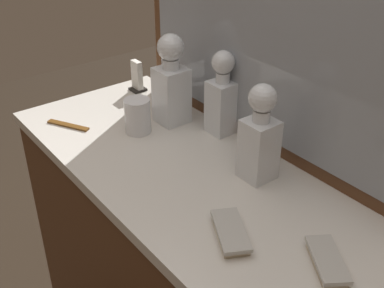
{
  "coord_description": "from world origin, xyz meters",
  "views": [
    {
      "loc": [
        0.86,
        -0.66,
        1.6
      ],
      "look_at": [
        0.0,
        0.0,
        0.96
      ],
      "focal_mm": 45.67,
      "sensor_mm": 36.0,
      "label": 1
    }
  ],
  "objects_px": {
    "crystal_decanter_left": "(171,88)",
    "crystal_decanter_far_left": "(259,142)",
    "crystal_decanter_rear": "(222,101)",
    "tortoiseshell_comb": "(68,125)",
    "silver_brush_center": "(231,233)",
    "silver_brush_left": "(327,262)",
    "napkin_holder": "(137,78)",
    "crystal_tumbler_left": "(137,117)"
  },
  "relations": [
    {
      "from": "crystal_decanter_left",
      "to": "tortoiseshell_comb",
      "type": "relative_size",
      "value": 2.06
    },
    {
      "from": "silver_brush_center",
      "to": "tortoiseshell_comb",
      "type": "bearing_deg",
      "value": -175.16
    },
    {
      "from": "crystal_decanter_far_left",
      "to": "tortoiseshell_comb",
      "type": "distance_m",
      "value": 0.63
    },
    {
      "from": "crystal_decanter_left",
      "to": "tortoiseshell_comb",
      "type": "xyz_separation_m",
      "value": [
        -0.17,
        -0.28,
        -0.11
      ]
    },
    {
      "from": "crystal_tumbler_left",
      "to": "napkin_holder",
      "type": "bearing_deg",
      "value": 147.63
    },
    {
      "from": "tortoiseshell_comb",
      "to": "crystal_decanter_far_left",
      "type": "bearing_deg",
      "value": 25.92
    },
    {
      "from": "crystal_decanter_left",
      "to": "crystal_tumbler_left",
      "type": "distance_m",
      "value": 0.14
    },
    {
      "from": "crystal_decanter_left",
      "to": "crystal_tumbler_left",
      "type": "height_order",
      "value": "crystal_decanter_left"
    },
    {
      "from": "tortoiseshell_comb",
      "to": "napkin_holder",
      "type": "height_order",
      "value": "napkin_holder"
    },
    {
      "from": "crystal_decanter_left",
      "to": "silver_brush_left",
      "type": "xyz_separation_m",
      "value": [
        0.71,
        -0.12,
        -0.1
      ]
    },
    {
      "from": "crystal_decanter_rear",
      "to": "tortoiseshell_comb",
      "type": "xyz_separation_m",
      "value": [
        -0.31,
        -0.35,
        -0.1
      ]
    },
    {
      "from": "crystal_tumbler_left",
      "to": "crystal_decanter_rear",
      "type": "bearing_deg",
      "value": 53.02
    },
    {
      "from": "napkin_holder",
      "to": "tortoiseshell_comb",
      "type": "bearing_deg",
      "value": -72.79
    },
    {
      "from": "silver_brush_left",
      "to": "tortoiseshell_comb",
      "type": "xyz_separation_m",
      "value": [
        -0.88,
        -0.15,
        -0.01
      ]
    },
    {
      "from": "crystal_decanter_far_left",
      "to": "crystal_decanter_left",
      "type": "bearing_deg",
      "value": 179.01
    },
    {
      "from": "crystal_tumbler_left",
      "to": "tortoiseshell_comb",
      "type": "bearing_deg",
      "value": -136.87
    },
    {
      "from": "crystal_decanter_rear",
      "to": "crystal_tumbler_left",
      "type": "relative_size",
      "value": 2.42
    },
    {
      "from": "crystal_decanter_left",
      "to": "napkin_holder",
      "type": "distance_m",
      "value": 0.28
    },
    {
      "from": "crystal_decanter_rear",
      "to": "silver_brush_left",
      "type": "height_order",
      "value": "crystal_decanter_rear"
    },
    {
      "from": "crystal_decanter_rear",
      "to": "crystal_decanter_left",
      "type": "height_order",
      "value": "crystal_decanter_left"
    },
    {
      "from": "crystal_decanter_far_left",
      "to": "silver_brush_center",
      "type": "bearing_deg",
      "value": -57.2
    },
    {
      "from": "crystal_decanter_far_left",
      "to": "silver_brush_left",
      "type": "distance_m",
      "value": 0.36
    },
    {
      "from": "silver_brush_left",
      "to": "silver_brush_center",
      "type": "height_order",
      "value": "same"
    },
    {
      "from": "crystal_decanter_left",
      "to": "silver_brush_center",
      "type": "relative_size",
      "value": 1.82
    },
    {
      "from": "crystal_decanter_left",
      "to": "tortoiseshell_comb",
      "type": "height_order",
      "value": "crystal_decanter_left"
    },
    {
      "from": "crystal_decanter_left",
      "to": "napkin_holder",
      "type": "bearing_deg",
      "value": 171.63
    },
    {
      "from": "silver_brush_left",
      "to": "crystal_tumbler_left",
      "type": "bearing_deg",
      "value": -179.77
    },
    {
      "from": "crystal_decanter_left",
      "to": "crystal_tumbler_left",
      "type": "relative_size",
      "value": 2.66
    },
    {
      "from": "crystal_decanter_left",
      "to": "silver_brush_left",
      "type": "distance_m",
      "value": 0.73
    },
    {
      "from": "crystal_decanter_rear",
      "to": "crystal_decanter_left",
      "type": "distance_m",
      "value": 0.17
    },
    {
      "from": "silver_brush_center",
      "to": "tortoiseshell_comb",
      "type": "distance_m",
      "value": 0.7
    },
    {
      "from": "crystal_decanter_rear",
      "to": "silver_brush_center",
      "type": "bearing_deg",
      "value": -38.06
    },
    {
      "from": "crystal_decanter_left",
      "to": "crystal_decanter_far_left",
      "type": "distance_m",
      "value": 0.39
    },
    {
      "from": "crystal_decanter_rear",
      "to": "silver_brush_center",
      "type": "distance_m",
      "value": 0.49
    },
    {
      "from": "crystal_decanter_far_left",
      "to": "crystal_tumbler_left",
      "type": "relative_size",
      "value": 2.46
    },
    {
      "from": "crystal_decanter_far_left",
      "to": "silver_brush_center",
      "type": "relative_size",
      "value": 1.68
    },
    {
      "from": "crystal_tumbler_left",
      "to": "tortoiseshell_comb",
      "type": "xyz_separation_m",
      "value": [
        -0.16,
        -0.15,
        -0.05
      ]
    },
    {
      "from": "silver_brush_left",
      "to": "silver_brush_center",
      "type": "xyz_separation_m",
      "value": [
        -0.19,
        -0.1,
        0.0
      ]
    },
    {
      "from": "crystal_decanter_rear",
      "to": "crystal_tumbler_left",
      "type": "height_order",
      "value": "crystal_decanter_rear"
    },
    {
      "from": "crystal_decanter_rear",
      "to": "crystal_tumbler_left",
      "type": "distance_m",
      "value": 0.26
    },
    {
      "from": "crystal_decanter_left",
      "to": "silver_brush_center",
      "type": "bearing_deg",
      "value": -22.59
    },
    {
      "from": "crystal_decanter_rear",
      "to": "napkin_holder",
      "type": "relative_size",
      "value": 2.33
    }
  ]
}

